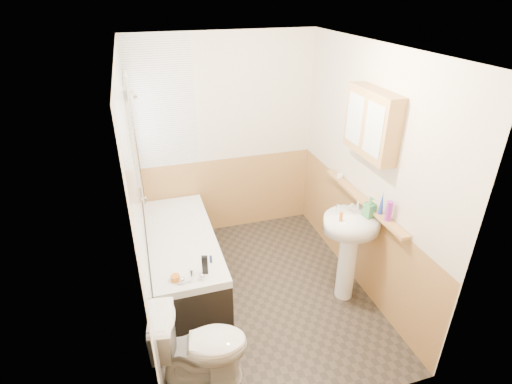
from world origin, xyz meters
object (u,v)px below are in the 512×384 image
(pine_shelf, at_px, (363,200))
(medicine_cabinet, at_px, (372,123))
(sink, at_px, (350,240))
(bathtub, at_px, (183,256))
(toilet, at_px, (201,346))

(pine_shelf, height_order, medicine_cabinet, medicine_cabinet)
(sink, bearing_deg, pine_shelf, 49.02)
(sink, bearing_deg, medicine_cabinet, 51.24)
(bathtub, relative_size, medicine_cabinet, 2.59)
(pine_shelf, bearing_deg, medicine_cabinet, -155.95)
(pine_shelf, distance_m, medicine_cabinet, 0.80)
(sink, bearing_deg, toilet, -153.18)
(medicine_cabinet, bearing_deg, bathtub, 160.75)
(sink, bearing_deg, bathtub, 161.02)
(toilet, bearing_deg, sink, -61.00)
(bathtub, xyz_separation_m, sink, (1.57, -0.77, 0.40))
(bathtub, distance_m, medicine_cabinet, 2.40)
(toilet, height_order, pine_shelf, pine_shelf)
(bathtub, height_order, pine_shelf, pine_shelf)
(bathtub, xyz_separation_m, pine_shelf, (1.77, -0.60, 0.73))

